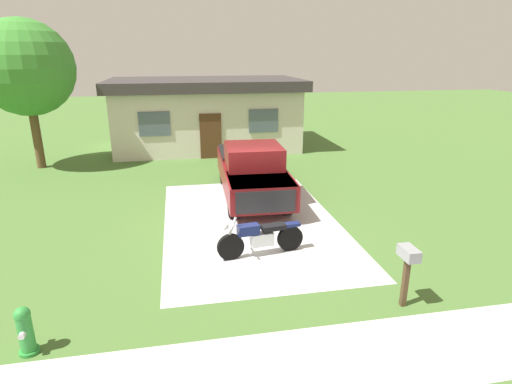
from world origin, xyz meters
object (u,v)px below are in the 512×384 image
(fire_hydrant, at_px, (25,331))
(shade_tree, at_px, (25,68))
(pickup_truck, at_px, (252,170))
(mailbox, at_px, (408,261))
(motorcycle, at_px, (260,237))
(neighbor_house, at_px, (206,113))

(fire_hydrant, relative_size, shade_tree, 0.14)
(pickup_truck, height_order, fire_hydrant, pickup_truck)
(mailbox, distance_m, shade_tree, 16.45)
(motorcycle, bearing_deg, pickup_truck, 82.65)
(motorcycle, distance_m, shade_tree, 13.12)
(shade_tree, bearing_deg, motorcycle, -51.88)
(mailbox, xyz_separation_m, neighbor_house, (-2.69, 15.39, 0.81))
(pickup_truck, distance_m, neighbor_house, 8.39)
(mailbox, bearing_deg, neighbor_house, 99.90)
(mailbox, relative_size, neighbor_house, 0.13)
(pickup_truck, xyz_separation_m, shade_tree, (-8.34, 5.47, 3.21))
(pickup_truck, bearing_deg, neighbor_house, 96.25)
(fire_hydrant, bearing_deg, neighbor_house, 74.99)
(mailbox, bearing_deg, pickup_truck, 104.05)
(motorcycle, height_order, fire_hydrant, motorcycle)
(fire_hydrant, height_order, shade_tree, shade_tree)
(motorcycle, xyz_separation_m, mailbox, (2.35, -2.67, 0.51))
(pickup_truck, relative_size, neighbor_house, 0.59)
(pickup_truck, distance_m, fire_hydrant, 8.82)
(shade_tree, bearing_deg, mailbox, -51.16)
(motorcycle, height_order, shade_tree, shade_tree)
(mailbox, relative_size, shade_tree, 0.21)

